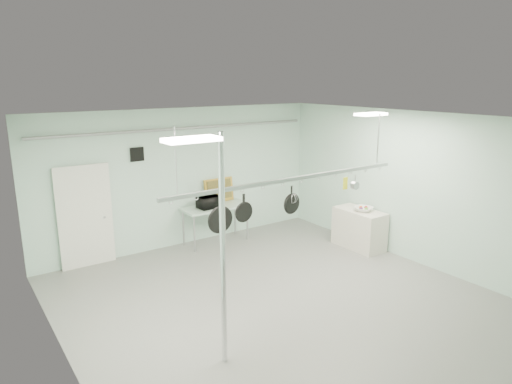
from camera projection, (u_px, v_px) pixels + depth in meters
floor at (292, 309)px, 7.80m from camera, size 8.00×8.00×0.00m
ceiling at (296, 121)px, 7.03m from camera, size 7.00×8.00×0.02m
back_wall at (184, 177)px, 10.59m from camera, size 7.00×0.02×3.20m
right_wall at (425, 191)px, 9.36m from camera, size 0.02×8.00×3.20m
door at (85, 217)px, 9.40m from camera, size 1.10×0.10×2.20m
wall_vent at (137, 154)px, 9.80m from camera, size 0.30×0.04×0.30m
conduit_pipe at (184, 128)px, 10.24m from camera, size 6.60×0.07×0.07m
chrome_pole at (223, 253)px, 5.99m from camera, size 0.08×0.08×3.20m
prep_table at (216, 209)px, 10.80m from camera, size 1.60×0.70×0.91m
side_cabinet at (359, 229)px, 10.56m from camera, size 0.60×1.20×0.90m
pot_rack at (292, 177)px, 7.61m from camera, size 4.80×0.06×1.00m
light_panel_left at (192, 140)px, 5.18m from camera, size 0.65×0.30×0.05m
light_panel_right at (371, 114)px, 8.85m from camera, size 0.65×0.30×0.05m
microwave at (209, 202)px, 10.59m from camera, size 0.53×0.38×0.28m
coffee_canister at (218, 202)px, 10.69m from camera, size 0.22×0.22×0.22m
painting_large at (219, 190)px, 11.10m from camera, size 0.78×0.14×0.58m
painting_small at (227, 195)px, 11.28m from camera, size 0.30×0.10×0.25m
fruit_bowl at (363, 209)px, 10.36m from camera, size 0.51×0.51×0.10m
skillet_left at (220, 216)px, 6.93m from camera, size 0.43×0.06×0.56m
skillet_mid at (244, 208)px, 7.16m from camera, size 0.33×0.08×0.44m
skillet_right at (292, 200)px, 7.71m from camera, size 0.36×0.10×0.49m
whisk at (292, 196)px, 7.69m from camera, size 0.21×0.21×0.35m
grater at (345, 183)px, 8.38m from camera, size 0.10×0.05×0.25m
saucepan at (355, 182)px, 8.53m from camera, size 0.18×0.14×0.28m
fruit_cluster at (364, 207)px, 10.35m from camera, size 0.24×0.24×0.09m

